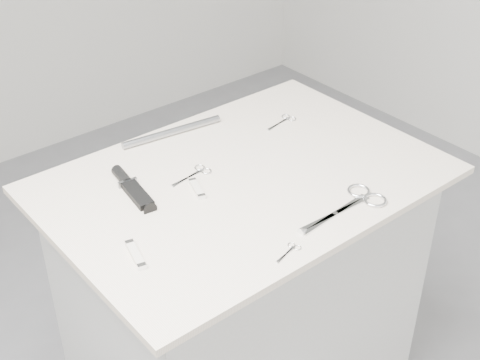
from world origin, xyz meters
TOP-DOWN VIEW (x-y plane):
  - plinth at (0.00, 0.00)m, footprint 0.90×0.60m
  - display_board at (0.00, 0.00)m, footprint 1.00×0.70m
  - large_shears at (0.13, -0.26)m, footprint 0.25×0.11m
  - embroidery_scissors_a at (-0.09, 0.09)m, footprint 0.12×0.05m
  - embroidery_scissors_b at (0.28, 0.15)m, footprint 0.11×0.05m
  - tiny_scissors at (-0.11, -0.30)m, footprint 0.08×0.04m
  - sheathed_knife at (-0.26, 0.14)m, footprint 0.06×0.20m
  - pocket_knife_a at (-0.39, -0.10)m, footprint 0.04×0.10m
  - pocket_knife_b at (-0.13, 0.02)m, footprint 0.04×0.09m
  - metal_rail at (-0.02, 0.30)m, footprint 0.30×0.06m

SIDE VIEW (x-z plane):
  - plinth at x=0.00m, z-range 0.00..0.90m
  - display_board at x=0.00m, z-range 0.90..0.92m
  - tiny_scissors at x=-0.11m, z-range 0.92..0.92m
  - embroidery_scissors_b at x=0.28m, z-range 0.92..0.92m
  - embroidery_scissors_a at x=-0.09m, z-range 0.92..0.92m
  - large_shears at x=0.13m, z-range 0.92..0.93m
  - pocket_knife_b at x=-0.13m, z-range 0.92..0.93m
  - pocket_knife_a at x=-0.39m, z-range 0.92..0.93m
  - sheathed_knife at x=-0.26m, z-range 0.91..0.94m
  - metal_rail at x=-0.02m, z-range 0.92..0.94m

